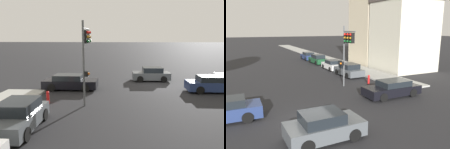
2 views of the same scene
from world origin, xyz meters
TOP-DOWN VIEW (x-y plane):
  - ground_plane at (0.00, 0.00)m, footprint 300.00×300.00m
  - traffic_signal at (5.60, 5.79)m, footprint 0.56×2.30m
  - crossing_car_0 at (7.75, 1.94)m, footprint 4.74×2.00m
  - crossing_car_2 at (0.06, -2.34)m, footprint 3.94×2.06m
  - crossing_car_3 at (-4.67, 2.21)m, footprint 4.58×1.87m
  - parked_car_0 at (8.32, 10.49)m, footprint 2.14×4.16m
  - fire_hydrant at (8.29, 6.23)m, footprint 0.22×0.22m

SIDE VIEW (x-z plane):
  - ground_plane at x=0.00m, z-range 0.00..0.00m
  - fire_hydrant at x=8.29m, z-range 0.03..0.95m
  - crossing_car_0 at x=7.75m, z-range -0.02..1.33m
  - crossing_car_3 at x=-4.67m, z-range -0.02..1.37m
  - crossing_car_2 at x=0.06m, z-range -0.04..1.41m
  - parked_car_0 at x=8.32m, z-range -0.04..1.45m
  - traffic_signal at x=5.60m, z-range 1.25..6.97m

